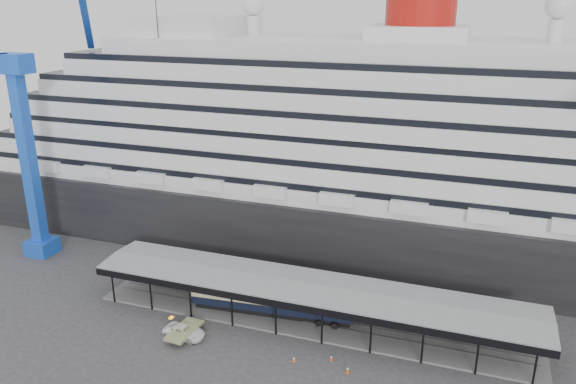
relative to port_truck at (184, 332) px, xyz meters
The scene contains 9 objects.
ground 13.51m from the port_truck, 13.91° to the left, with size 200.00×200.00×0.00m, color #323234.
cruise_ship 41.54m from the port_truck, 69.55° to the left, with size 130.00×30.00×43.90m.
platform_canopy 15.56m from the port_truck, 32.19° to the left, with size 56.00×9.18×5.30m.
crane_blue 39.85m from the port_truck, 156.59° to the left, with size 22.63×19.19×47.60m.
port_truck is the anchor object (origin of this frame).
pullman_carriage 11.79m from the port_truck, 45.03° to the left, with size 21.38×4.66×20.83m.
traffic_cone_left 14.00m from the port_truck, ahead, with size 0.43×0.43×0.65m.
traffic_cone_mid 17.97m from the port_truck, ahead, with size 0.35×0.35×0.67m.
traffic_cone_right 20.17m from the port_truck, ahead, with size 0.54×0.54×0.81m.
Camera 1 is at (17.81, -53.99, 38.76)m, focal length 35.00 mm.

